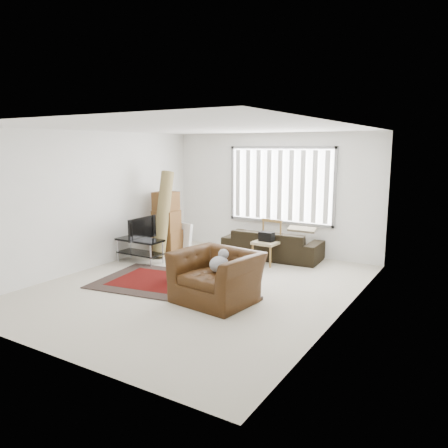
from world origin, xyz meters
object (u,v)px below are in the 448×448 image
object	(u,v)px
moving_boxes	(166,225)
sofa	(272,240)
side_chair	(267,240)
tv_stand	(140,245)
armchair	(217,273)

from	to	relation	value
moving_boxes	sofa	size ratio (longest dim) A/B	0.66
side_chair	tv_stand	bearing A→B (deg)	-147.88
tv_stand	moving_boxes	bearing A→B (deg)	93.58
sofa	side_chair	xyz separation A→B (m)	(0.11, -0.50, 0.09)
tv_stand	armchair	xyz separation A→B (m)	(2.61, -1.15, 0.09)
tv_stand	moving_boxes	world-z (taller)	moving_boxes
armchair	moving_boxes	bearing A→B (deg)	148.75
side_chair	armchair	bearing A→B (deg)	-79.59
armchair	tv_stand	bearing A→B (deg)	163.37
moving_boxes	armchair	xyz separation A→B (m)	(2.68, -2.11, -0.19)
side_chair	armchair	distance (m)	2.43
sofa	armchair	bearing A→B (deg)	94.85
sofa	side_chair	size ratio (longest dim) A/B	2.32
moving_boxes	side_chair	size ratio (longest dim) A/B	1.53
moving_boxes	armchair	bearing A→B (deg)	-38.30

